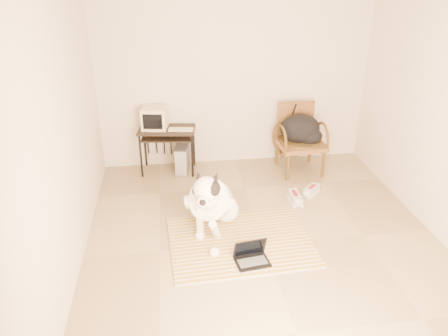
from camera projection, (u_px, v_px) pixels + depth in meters
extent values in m
plane|color=#917F59|center=(264.00, 243.00, 4.95)|extent=(4.50, 4.50, 0.00)
plane|color=beige|center=(235.00, 76.00, 6.35)|extent=(4.50, 0.00, 4.50)
plane|color=beige|center=(363.00, 285.00, 2.35)|extent=(4.50, 0.00, 4.50)
plane|color=beige|center=(62.00, 143.00, 4.11)|extent=(0.00, 4.50, 4.50)
cube|color=#B37818|center=(250.00, 269.00, 4.53)|extent=(1.60, 0.32, 0.02)
cube|color=#426B2E|center=(245.00, 255.00, 4.74)|extent=(1.60, 0.32, 0.02)
cube|color=#6F437F|center=(240.00, 242.00, 4.96)|extent=(1.60, 0.32, 0.02)
cube|color=gold|center=(236.00, 230.00, 5.17)|extent=(1.60, 0.32, 0.02)
cube|color=#BEA892|center=(232.00, 219.00, 5.39)|extent=(1.60, 0.32, 0.02)
sphere|color=white|center=(202.00, 208.00, 5.34)|extent=(0.31, 0.31, 0.31)
sphere|color=white|center=(226.00, 210.00, 5.30)|extent=(0.31, 0.31, 0.31)
ellipsoid|color=white|center=(214.00, 208.00, 5.30)|extent=(0.38, 0.34, 0.31)
ellipsoid|color=white|center=(211.00, 200.00, 5.04)|extent=(0.56, 0.78, 0.66)
cylinder|color=white|center=(211.00, 200.00, 5.06)|extent=(0.60, 0.70, 0.61)
sphere|color=white|center=(208.00, 198.00, 4.80)|extent=(0.26, 0.26, 0.26)
sphere|color=white|center=(206.00, 189.00, 4.65)|extent=(0.28, 0.28, 0.28)
ellipsoid|color=black|center=(210.00, 188.00, 4.63)|extent=(0.22, 0.25, 0.21)
cylinder|color=white|center=(204.00, 199.00, 4.56)|extent=(0.15, 0.17, 0.12)
sphere|color=black|center=(203.00, 203.00, 4.49)|extent=(0.07, 0.07, 0.07)
cone|color=black|center=(199.00, 177.00, 4.66)|extent=(0.15, 0.17, 0.18)
cone|color=black|center=(216.00, 178.00, 4.64)|extent=(0.15, 0.16, 0.18)
torus|color=silver|center=(208.00, 195.00, 4.77)|extent=(0.28, 0.19, 0.23)
cylinder|color=white|center=(200.00, 221.00, 4.94)|extent=(0.12, 0.14, 0.42)
cylinder|color=white|center=(215.00, 231.00, 4.82)|extent=(0.18, 0.39, 0.43)
sphere|color=white|center=(200.00, 235.00, 5.00)|extent=(0.11, 0.11, 0.11)
sphere|color=white|center=(215.00, 252.00, 4.71)|extent=(0.11, 0.11, 0.11)
cone|color=black|center=(216.00, 205.00, 5.60)|extent=(0.09, 0.43, 0.11)
cube|color=black|center=(252.00, 262.00, 4.60)|extent=(0.38, 0.30, 0.02)
cube|color=#48484A|center=(253.00, 262.00, 4.59)|extent=(0.32, 0.19, 0.00)
cube|color=black|center=(250.00, 248.00, 4.63)|extent=(0.36, 0.13, 0.23)
cube|color=black|center=(250.00, 248.00, 4.62)|extent=(0.32, 0.11, 0.20)
cube|color=black|center=(167.00, 130.00, 6.30)|extent=(0.87, 0.55, 0.03)
cube|color=black|center=(167.00, 137.00, 6.31)|extent=(0.76, 0.45, 0.02)
cylinder|color=black|center=(141.00, 156.00, 6.28)|extent=(0.03, 0.03, 0.65)
cylinder|color=black|center=(145.00, 146.00, 6.62)|extent=(0.03, 0.03, 0.65)
cylinder|color=black|center=(192.00, 156.00, 6.29)|extent=(0.03, 0.03, 0.65)
cylinder|color=black|center=(194.00, 146.00, 6.63)|extent=(0.03, 0.03, 0.65)
cube|color=beige|center=(155.00, 118.00, 6.26)|extent=(0.40, 0.38, 0.31)
cube|color=black|center=(153.00, 122.00, 6.12)|extent=(0.27, 0.06, 0.22)
cube|color=beige|center=(181.00, 129.00, 6.24)|extent=(0.36, 0.18, 0.02)
cube|color=#48484A|center=(182.00, 158.00, 6.53)|extent=(0.25, 0.44, 0.40)
cube|color=#ABAAAF|center=(181.00, 164.00, 6.35)|extent=(0.17, 0.04, 0.38)
cube|color=brown|center=(301.00, 144.00, 6.42)|extent=(0.68, 0.66, 0.07)
cylinder|color=#35250E|center=(301.00, 141.00, 6.40)|extent=(0.60, 0.60, 0.04)
cube|color=brown|center=(296.00, 118.00, 6.54)|extent=(0.56, 0.08, 0.49)
cylinder|color=#35250E|center=(288.00, 168.00, 6.24)|extent=(0.05, 0.05, 0.40)
cylinder|color=#35250E|center=(277.00, 152.00, 6.71)|extent=(0.05, 0.05, 0.40)
cylinder|color=#35250E|center=(323.00, 164.00, 6.33)|extent=(0.05, 0.05, 0.40)
cylinder|color=#35250E|center=(310.00, 150.00, 6.80)|extent=(0.05, 0.05, 0.40)
ellipsoid|color=black|center=(300.00, 129.00, 6.34)|extent=(0.58, 0.48, 0.43)
ellipsoid|color=black|center=(310.00, 136.00, 6.31)|extent=(0.36, 0.29, 0.25)
cube|color=white|center=(295.00, 200.00, 5.78)|extent=(0.13, 0.33, 0.03)
cube|color=#949399|center=(295.00, 197.00, 5.76)|extent=(0.13, 0.32, 0.10)
cube|color=maroon|center=(295.00, 194.00, 5.74)|extent=(0.06, 0.16, 0.02)
cube|color=white|center=(311.00, 193.00, 5.97)|extent=(0.30, 0.29, 0.03)
cube|color=#949399|center=(311.00, 190.00, 5.95)|extent=(0.29, 0.28, 0.09)
cube|color=maroon|center=(312.00, 187.00, 5.93)|extent=(0.14, 0.14, 0.02)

